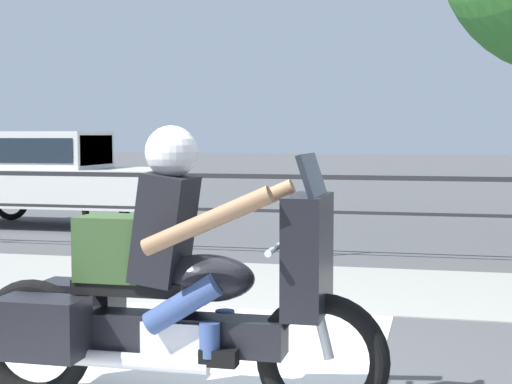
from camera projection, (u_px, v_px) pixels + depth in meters
sidewalk_band at (287, 284)px, 8.14m from camera, size 44.00×2.40×0.01m
fence_railing at (316, 192)px, 9.95m from camera, size 36.00×0.05×1.05m
motorcycle at (170, 290)px, 4.34m from camera, size 2.41×0.76×1.61m
parked_car at (48, 172)px, 13.27m from camera, size 4.06×1.62×1.61m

